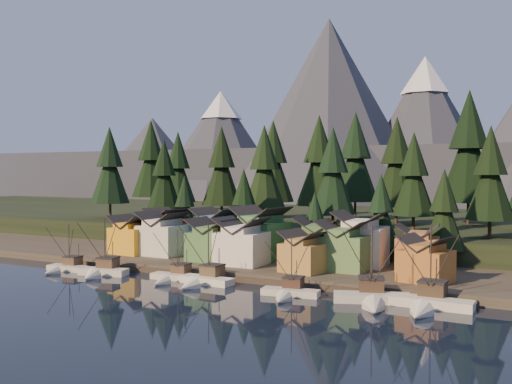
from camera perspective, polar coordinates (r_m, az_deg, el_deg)
The scene contains 44 objects.
ground at distance 88.47m, azimuth -7.20°, elevation -10.50°, with size 500.00×500.00×0.00m, color black.
shore_strip at distance 122.64m, azimuth 3.71°, elevation -6.60°, with size 400.00×50.00×1.50m, color #3B352B.
hillside at distance 168.87m, azimuth 10.71°, elevation -3.47°, with size 420.00×100.00×6.00m, color black.
dock at distance 102.02m, azimuth -1.79°, elevation -8.51°, with size 80.00×4.00×1.00m, color #42392F.
mountain_ridge at distance 289.29m, azimuth 17.25°, elevation 3.34°, with size 560.00×190.00×90.00m.
boat_0 at distance 116.24m, azimuth -18.67°, elevation -6.60°, with size 8.57×9.25×10.01m.
boat_1 at distance 109.35m, azimuth -15.28°, elevation -6.89°, with size 9.68×10.28×11.75m.
boat_2 at distance 102.01m, azimuth -8.34°, elevation -7.79°, with size 9.73×10.51×10.02m.
boat_3 at distance 97.81m, azimuth -5.37°, elevation -7.94°, with size 10.08×10.89×11.71m.
boat_4 at distance 88.39m, azimuth 3.28°, elevation -9.26°, with size 9.48×10.11×10.16m.
boat_5 at distance 85.28m, azimuth 11.56°, elevation -9.39°, with size 11.89×12.37×12.66m.
boat_6 at distance 84.06m, azimuth 16.75°, elevation -9.63°, with size 12.41×13.49×12.90m.
house_front_0 at distance 126.21m, azimuth -12.25°, elevation -4.08°, with size 8.86×8.45×8.19m.
house_front_1 at distance 122.77m, azimuth -9.34°, elevation -3.99°, with size 8.90×8.55×9.17m.
house_front_2 at distance 113.99m, azimuth -4.32°, elevation -4.65°, with size 8.61×8.68×8.36m.
house_front_3 at distance 108.87m, azimuth -1.44°, elevation -4.82°, with size 8.87×8.47×8.87m.
house_front_4 at distance 101.54m, azimuth 4.89°, elevation -5.83°, with size 8.26×8.72×7.22m.
house_front_5 at distance 103.67m, azimuth 8.70°, elevation -5.17°, with size 8.56×7.79×8.95m.
house_front_6 at distance 95.95m, azimuth 16.61°, elevation -6.31°, with size 8.88×8.58×7.41m.
house_back_0 at distance 132.16m, azimuth -8.92°, elevation -3.54°, with size 10.20×9.95×9.25m.
house_back_1 at distance 123.32m, azimuth -3.94°, elevation -3.79°, with size 9.26×9.36×9.79m.
house_back_2 at distance 115.95m, azimuth 0.47°, elevation -3.95°, with size 11.53×10.88×10.59m.
house_back_3 at distance 111.05m, azimuth 6.20°, elevation -4.67°, with size 10.10×9.33×8.96m.
house_back_4 at distance 109.56m, azimuth 10.39°, elevation -4.45°, with size 9.69×9.33×10.18m.
house_back_5 at distance 106.08m, azimuth 15.85°, elevation -5.27°, with size 8.30×8.38×8.23m.
tree_hill_0 at distance 165.88m, azimuth -14.41°, elevation 2.32°, with size 11.09×11.09×25.85m.
tree_hill_1 at distance 170.75m, azimuth -7.79°, elevation 2.22°, with size 10.77×10.77×25.08m.
tree_hill_2 at distance 148.72m, azimuth -9.17°, elevation 1.51°, with size 9.28×9.28×21.63m.
tree_hill_3 at distance 153.00m, azimuth -3.46°, elevation 2.32°, with size 10.91×10.91×25.42m.
tree_hill_4 at distance 162.30m, azimuth 1.72°, elevation 2.78°, with size 11.94×11.94×27.82m.
tree_hill_5 at distance 135.46m, azimuth 0.83°, elevation 2.11°, with size 10.46×10.46×24.37m.
tree_hill_6 at distance 145.84m, azimuth 6.34°, elevation 2.79°, with size 11.84×11.84×27.58m.
tree_hill_7 at distance 126.37m, azimuth 7.70°, elevation 1.77°, with size 9.89×9.89×23.05m.
tree_hill_8 at distance 146.97m, azimuth 13.89°, elevation 2.61°, with size 11.59×11.59×27.00m.
tree_hill_9 at distance 128.58m, azimuth 15.49°, elevation 1.43°, with size 9.39×9.39×21.87m.
tree_hill_10 at distance 151.92m, azimuth 20.52°, elevation 3.89°, with size 14.44×14.44×33.64m.
tree_hill_11 at distance 121.11m, azimuth 22.39°, elevation 1.44°, with size 9.61×9.61×22.38m.
tree_hill_15 at distance 160.49m, azimuth 9.91°, elevation 3.15°, with size 12.82×12.82×29.86m.
tree_hill_16 at distance 189.61m, azimuth -10.45°, elevation 3.01°, with size 12.89×12.89×30.03m.
tree_shore_0 at distance 135.45m, azimuth -7.15°, elevation -1.56°, with size 7.22×7.22×16.81m.
tree_shore_1 at distance 126.88m, azimuth -1.23°, elevation -1.39°, with size 7.91×7.91×18.43m.
tree_shore_2 at distance 119.72m, azimuth 5.90°, elevation -2.89°, with size 5.82×5.82×13.57m.
tree_shore_3 at distance 115.05m, azimuth 12.38°, elevation -2.10°, with size 7.43×7.43×17.31m.
tree_shore_4 at distance 112.39m, azimuth 18.29°, elevation -1.97°, with size 7.86×7.86×18.31m.
Camera 1 is at (49.82, -70.53, 19.26)m, focal length 40.00 mm.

